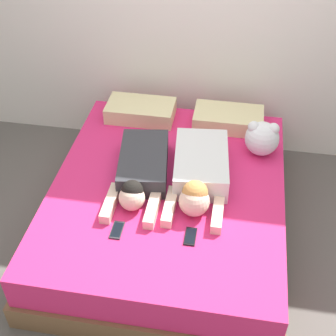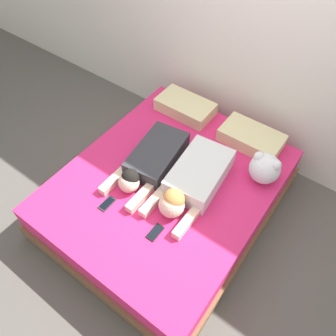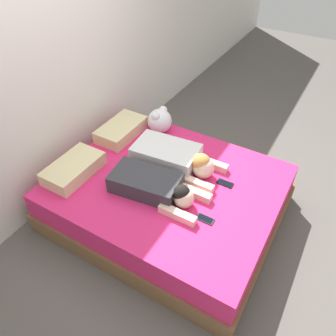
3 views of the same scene
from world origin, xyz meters
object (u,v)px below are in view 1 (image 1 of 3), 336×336
bed (168,207)px  cell_phone_left (117,230)px  cell_phone_right (190,236)px  pillow_head_left (141,111)px  plush_toy (262,138)px  person_left (141,171)px  person_right (199,174)px  pillow_head_right (228,119)px

bed → cell_phone_left: size_ratio=13.74×
cell_phone_right → pillow_head_left: bearing=115.0°
cell_phone_left → plush_toy: plush_toy is taller
pillow_head_left → plush_toy: bearing=-17.5°
bed → plush_toy: size_ratio=7.45×
person_left → cell_phone_right: size_ratio=5.98×
pillow_head_left → plush_toy: (1.01, -0.32, 0.07)m
pillow_head_left → person_right: 0.97m
cell_phone_right → plush_toy: bearing=66.3°
person_left → cell_phone_left: person_left is taller
bed → plush_toy: plush_toy is taller
pillow_head_left → person_right: person_right is taller
person_right → pillow_head_left: bearing=127.6°
bed → person_right: (0.22, 0.04, 0.33)m
person_left → person_right: person_right is taller
bed → cell_phone_left: 0.60m
pillow_head_left → person_left: (0.17, -0.79, 0.02)m
cell_phone_left → plush_toy: 1.33m
pillow_head_right → cell_phone_right: size_ratio=3.80×
bed → cell_phone_right: (0.22, -0.47, 0.24)m
pillow_head_right → cell_phone_right: (-0.15, -1.27, -0.06)m
cell_phone_left → cell_phone_right: size_ratio=1.00×
person_right → pillow_head_right: bearing=78.7°
pillow_head_right → cell_phone_left: (-0.62, -1.30, -0.06)m
pillow_head_left → person_right: bearing=-52.4°
pillow_head_left → pillow_head_right: 0.74m
person_right → bed: bearing=-170.1°
bed → pillow_head_right: 0.93m
pillow_head_right → cell_phone_right: pillow_head_right is taller
bed → person_right: person_right is taller
pillow_head_left → cell_phone_left: pillow_head_left is taller
bed → pillow_head_right: (0.37, 0.80, 0.30)m
pillow_head_left → cell_phone_left: 1.31m
cell_phone_right → plush_toy: 1.05m
bed → pillow_head_left: pillow_head_left is taller
person_left → bed: bearing=-2.5°
bed → person_right: bearing=9.9°
cell_phone_left → cell_phone_right: (0.47, 0.03, 0.00)m
cell_phone_left → plush_toy: size_ratio=0.54×
cell_phone_left → bed: bearing=63.4°
pillow_head_right → person_right: size_ratio=0.63×
pillow_head_left → person_left: 0.81m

